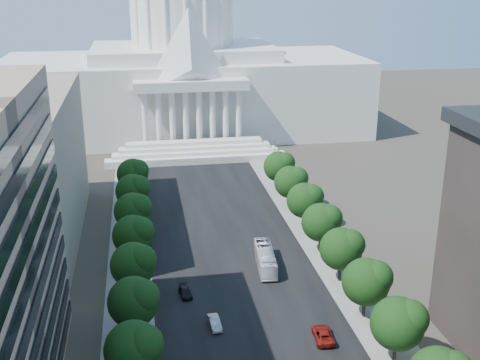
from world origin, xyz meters
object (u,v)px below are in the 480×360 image
car_dark_b (185,292)px  car_silver (215,323)px  car_red (323,335)px  city_bus (265,258)px

car_dark_b → car_silver: bearing=-77.8°
car_red → city_bus: 24.63m
car_silver → car_dark_b: (-3.68, 10.35, -0.10)m
car_silver → city_bus: city_bus is taller
city_bus → car_dark_b: bearing=-147.8°
car_red → car_dark_b: 25.26m
city_bus → car_red: bearing=-76.3°
car_red → car_silver: bearing=-16.4°
car_dark_b → city_bus: city_bus is taller
city_bus → car_silver: bearing=-117.8°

